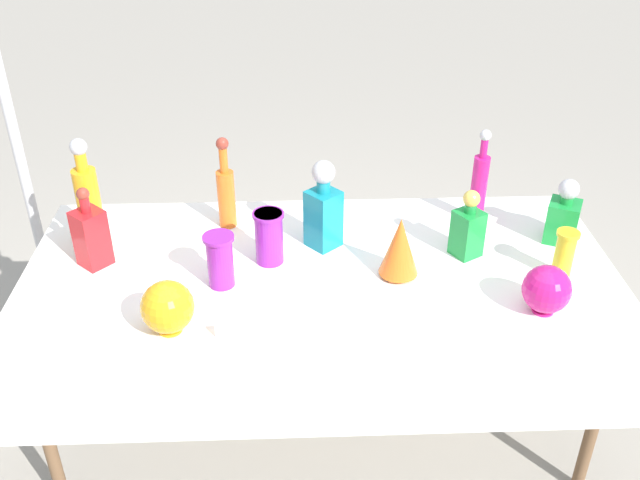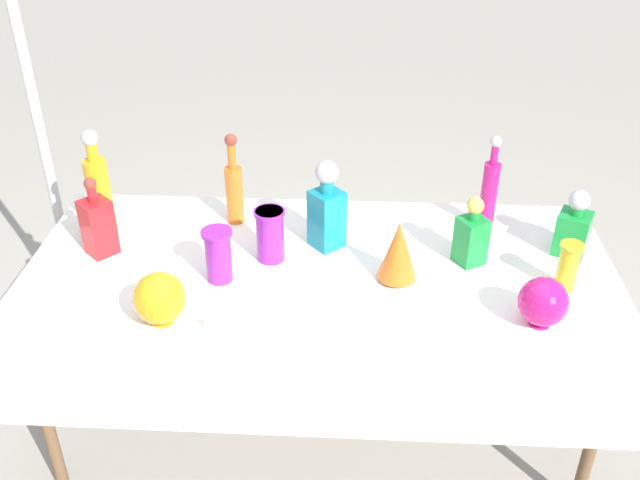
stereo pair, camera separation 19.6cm
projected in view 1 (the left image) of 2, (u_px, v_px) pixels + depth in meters
The scene contains 18 objects.
ground_plane at pixel (320, 419), 2.90m from camera, with size 40.00×40.00×0.00m, color #A0998C.
display_table at pixel (320, 284), 2.50m from camera, with size 2.06×0.95×0.76m.
tall_bottle_0 at pixel (226, 191), 2.66m from camera, with size 0.07×0.07×0.36m.
tall_bottle_1 at pixel (88, 200), 2.54m from camera, with size 0.09×0.09×0.41m.
tall_bottle_2 at pixel (479, 184), 2.69m from camera, with size 0.06×0.06×0.38m.
square_decanter_0 at pixel (323, 209), 2.54m from camera, with size 0.15×0.15×0.34m.
square_decanter_1 at pixel (564, 215), 2.59m from camera, with size 0.15×0.15×0.25m.
square_decanter_2 at pixel (91, 235), 2.45m from camera, with size 0.13×0.13×0.30m.
square_decanter_3 at pixel (468, 228), 2.51m from camera, with size 0.12×0.12×0.26m.
slender_vase_0 at pixel (220, 259), 2.35m from camera, with size 0.10×0.10×0.19m.
slender_vase_1 at pixel (565, 252), 2.40m from camera, with size 0.08×0.08×0.17m.
slender_vase_2 at pixel (269, 236), 2.47m from camera, with size 0.11×0.11×0.19m.
fluted_vase_0 at pixel (400, 247), 2.39m from camera, with size 0.13×0.13×0.22m.
round_bowl_0 at pixel (547, 289), 2.23m from camera, with size 0.15×0.15×0.16m.
round_bowl_1 at pixel (167, 307), 2.15m from camera, with size 0.16×0.16×0.17m.
price_tag_left at pixel (223, 330), 2.16m from camera, with size 0.05×0.01×0.04m, color white.
cardboard_box_behind_left at pixel (225, 259), 3.65m from camera, with size 0.43×0.44×0.38m.
canopy_pole at pixel (12, 127), 2.86m from camera, with size 0.18×0.18×2.59m.
Camera 1 is at (-0.08, -2.09, 2.15)m, focal length 40.00 mm.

